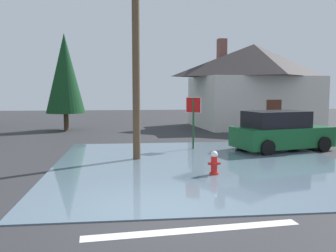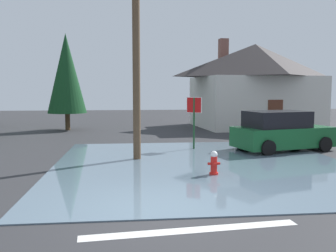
{
  "view_description": "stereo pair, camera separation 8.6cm",
  "coord_description": "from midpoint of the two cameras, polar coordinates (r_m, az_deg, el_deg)",
  "views": [
    {
      "loc": [
        -0.7,
        -7.81,
        2.63
      ],
      "look_at": [
        0.66,
        4.29,
        1.42
      ],
      "focal_mm": 39.18,
      "sensor_mm": 36.0,
      "label": 1
    },
    {
      "loc": [
        -0.61,
        -7.82,
        2.63
      ],
      "look_at": [
        0.66,
        4.29,
        1.42
      ],
      "focal_mm": 39.18,
      "sensor_mm": 36.0,
      "label": 2
    }
  ],
  "objects": [
    {
      "name": "ground_plane",
      "position": [
        8.29,
        -1.19,
        -13.19
      ],
      "size": [
        80.0,
        80.0,
        0.1
      ],
      "primitive_type": "cube",
      "color": "#2D2D30"
    },
    {
      "name": "house",
      "position": [
        26.81,
        13.4,
        6.35
      ],
      "size": [
        9.08,
        7.48,
        6.27
      ],
      "color": "beige",
      "rests_on": "ground"
    },
    {
      "name": "stop_sign_far",
      "position": [
        16.1,
        4.23,
        2.11
      ],
      "size": [
        0.61,
        0.36,
        2.3
      ],
      "color": "#1E4C28",
      "rests_on": "ground"
    },
    {
      "name": "pine_tree_mid_left",
      "position": [
        24.72,
        -15.43,
        7.87
      ],
      "size": [
        2.49,
        2.49,
        6.23
      ],
      "color": "#4C3823",
      "rests_on": "ground"
    },
    {
      "name": "parked_car",
      "position": [
        16.62,
        17.31,
        -0.86
      ],
      "size": [
        4.55,
        2.92,
        1.72
      ],
      "color": "#195B2D",
      "rests_on": "ground"
    },
    {
      "name": "lane_stop_bar",
      "position": [
        7.16,
        4.13,
        -15.84
      ],
      "size": [
        4.2,
        0.7,
        0.01
      ],
      "primitive_type": "cube",
      "rotation": [
        0.0,
        0.0,
        0.1
      ],
      "color": "silver",
      "rests_on": "ground"
    },
    {
      "name": "flood_puddle",
      "position": [
        12.96,
        5.67,
        -5.99
      ],
      "size": [
        10.33,
        10.56,
        0.03
      ],
      "primitive_type": "cube",
      "color": "slate",
      "rests_on": "ground"
    },
    {
      "name": "utility_pole",
      "position": [
        13.91,
        -4.82,
        15.94
      ],
      "size": [
        1.6,
        0.28,
        9.86
      ],
      "color": "brown",
      "rests_on": "ground"
    },
    {
      "name": "fire_hydrant",
      "position": [
        11.4,
        7.38,
        -5.79
      ],
      "size": [
        0.38,
        0.33,
        0.76
      ],
      "color": "red",
      "rests_on": "ground"
    }
  ]
}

